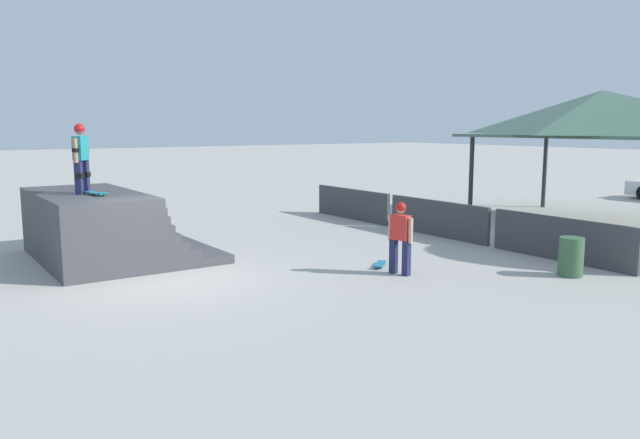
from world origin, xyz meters
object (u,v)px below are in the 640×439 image
Objects in this scene: skateboard_on_deck at (97,193)px; trash_bin at (571,257)px; bystander_walking at (400,232)px; skater_on_deck at (81,154)px; skateboard_on_ground at (380,264)px.

skateboard_on_deck is 10.64m from trash_bin.
bystander_walking is at bearing 37.69° from skateboard_on_deck.
skater_on_deck is 1.96× the size of skateboard_on_deck.
skateboard_on_ground is at bearing -136.96° from trash_bin.
bystander_walking is at bearing -126.81° from trash_bin.
skateboard_on_deck is at bearing 55.30° from skater_on_deck.
bystander_walking is (4.52, 5.20, -0.77)m from skateboard_on_deck.
trash_bin is at bearing 91.91° from skateboard_on_ground.
skateboard_on_deck is 0.52× the size of bystander_walking.
bystander_walking is at bearing 85.23° from skater_on_deck.
bystander_walking reaches higher than trash_bin.
skateboard_on_deck is at bearing -129.53° from trash_bin.
skater_on_deck reaches higher than trash_bin.
trash_bin reaches higher than skateboard_on_ground.
bystander_walking is at bearing 40.64° from skateboard_on_ground.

